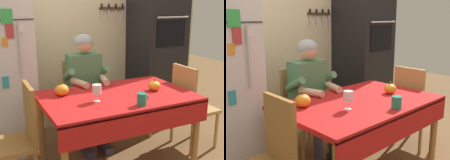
% 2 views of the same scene
% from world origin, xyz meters
% --- Properties ---
extents(back_wall_assembly, '(3.70, 0.13, 2.60)m').
position_xyz_m(back_wall_assembly, '(0.05, 1.35, 1.30)').
color(back_wall_assembly, beige).
rests_on(back_wall_assembly, ground).
extents(wall_oven, '(0.60, 0.64, 2.10)m').
position_xyz_m(wall_oven, '(1.05, 1.00, 1.05)').
color(wall_oven, black).
rests_on(wall_oven, ground).
extents(dining_table, '(1.40, 0.90, 0.74)m').
position_xyz_m(dining_table, '(0.00, 0.08, 0.66)').
color(dining_table, '#9E6B33').
rests_on(dining_table, ground).
extents(chair_behind_person, '(0.40, 0.40, 0.93)m').
position_xyz_m(chair_behind_person, '(-0.08, 0.87, 0.51)').
color(chair_behind_person, tan).
rests_on(chair_behind_person, ground).
extents(seated_person, '(0.47, 0.55, 1.25)m').
position_xyz_m(seated_person, '(-0.08, 0.68, 0.74)').
color(seated_person, '#38384C').
rests_on(seated_person, ground).
extents(chair_left_side, '(0.40, 0.40, 0.93)m').
position_xyz_m(chair_left_side, '(-0.90, 0.12, 0.51)').
color(chair_left_side, '#9E6B33').
rests_on(chair_left_side, ground).
extents(chair_right_side, '(0.40, 0.40, 0.93)m').
position_xyz_m(chair_right_side, '(0.90, 0.11, 0.51)').
color(chair_right_side, tan).
rests_on(chair_right_side, ground).
extents(coffee_mug, '(0.11, 0.08, 0.10)m').
position_xyz_m(coffee_mug, '(0.05, -0.25, 0.79)').
color(coffee_mug, '#237F66').
rests_on(coffee_mug, dining_table).
extents(wine_glass, '(0.08, 0.08, 0.15)m').
position_xyz_m(wine_glass, '(-0.25, -0.00, 0.85)').
color(wine_glass, white).
rests_on(wine_glass, dining_table).
extents(pumpkin_large, '(0.13, 0.13, 0.13)m').
position_xyz_m(pumpkin_large, '(-0.47, 0.30, 0.79)').
color(pumpkin_large, orange).
rests_on(pumpkin_large, dining_table).
extents(pumpkin_medium, '(0.12, 0.12, 0.12)m').
position_xyz_m(pumpkin_medium, '(0.39, 0.06, 0.79)').
color(pumpkin_medium, orange).
rests_on(pumpkin_medium, dining_table).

